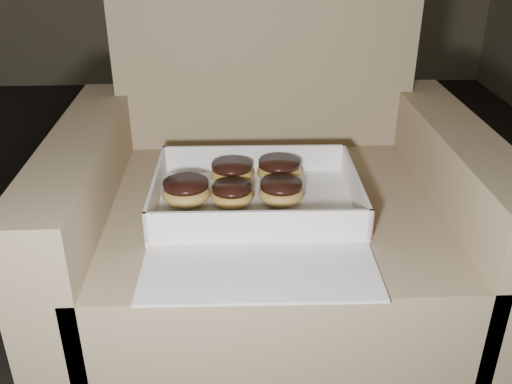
{
  "coord_description": "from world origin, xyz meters",
  "views": [
    {
      "loc": [
        0.66,
        -0.73,
        0.88
      ],
      "look_at": [
        0.7,
        0.19,
        0.4
      ],
      "focal_mm": 40.0,
      "sensor_mm": 36.0,
      "label": 1
    }
  ],
  "objects": [
    {
      "name": "crumb_d",
      "position": [
        0.74,
        0.12,
        0.39
      ],
      "size": [
        0.01,
        0.01,
        0.0
      ],
      "primitive_type": "ellipsoid",
      "color": "black",
      "rests_on": "bakery_box"
    },
    {
      "name": "crumb_b",
      "position": [
        0.71,
        0.11,
        0.39
      ],
      "size": [
        0.01,
        0.01,
        0.0
      ],
      "primitive_type": "ellipsoid",
      "color": "black",
      "rests_on": "bakery_box"
    },
    {
      "name": "crumb_c",
      "position": [
        0.73,
        0.08,
        0.39
      ],
      "size": [
        0.01,
        0.01,
        0.0
      ],
      "primitive_type": "ellipsoid",
      "color": "black",
      "rests_on": "bakery_box"
    },
    {
      "name": "donut_b",
      "position": [
        0.75,
        0.18,
        0.41
      ],
      "size": [
        0.08,
        0.08,
        0.04
      ],
      "color": "gold",
      "rests_on": "bakery_box"
    },
    {
      "name": "armchair",
      "position": [
        0.74,
        0.27,
        0.26
      ],
      "size": [
        0.81,
        0.68,
        0.84
      ],
      "color": "#837253",
      "rests_on": "floor"
    },
    {
      "name": "donut_e",
      "position": [
        0.58,
        0.18,
        0.41
      ],
      "size": [
        0.09,
        0.09,
        0.04
      ],
      "color": "gold",
      "rests_on": "bakery_box"
    },
    {
      "name": "crumb_a",
      "position": [
        0.64,
        0.07,
        0.39
      ],
      "size": [
        0.01,
        0.01,
        0.0
      ],
      "primitive_type": "ellipsoid",
      "color": "black",
      "rests_on": "bakery_box"
    },
    {
      "name": "donut_d",
      "position": [
        0.66,
        0.18,
        0.41
      ],
      "size": [
        0.08,
        0.08,
        0.04
      ],
      "color": "gold",
      "rests_on": "bakery_box"
    },
    {
      "name": "donut_a",
      "position": [
        0.66,
        0.26,
        0.41
      ],
      "size": [
        0.08,
        0.08,
        0.04
      ],
      "color": "gold",
      "rests_on": "bakery_box"
    },
    {
      "name": "donut_c",
      "position": [
        0.75,
        0.27,
        0.41
      ],
      "size": [
        0.09,
        0.09,
        0.04
      ],
      "color": "gold",
      "rests_on": "bakery_box"
    },
    {
      "name": "bakery_box",
      "position": [
        0.71,
        0.15,
        0.39
      ],
      "size": [
        0.37,
        0.43,
        0.06
      ],
      "rotation": [
        0.0,
        0.0,
        -0.02
      ],
      "color": "white",
      "rests_on": "armchair"
    },
    {
      "name": "crumb_e",
      "position": [
        0.72,
        0.14,
        0.39
      ],
      "size": [
        0.01,
        0.01,
        0.0
      ],
      "primitive_type": "ellipsoid",
      "color": "black",
      "rests_on": "bakery_box"
    }
  ]
}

